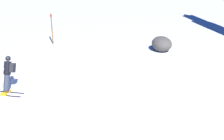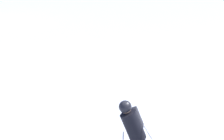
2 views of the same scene
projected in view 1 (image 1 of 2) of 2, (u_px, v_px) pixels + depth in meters
ground_plane at (6, 93)px, 14.84m from camera, size 300.00×300.00×0.00m
skier at (8, 73)px, 14.72m from camera, size 1.48×1.66×1.73m
exposed_boulder_1 at (162, 44)px, 20.16m from camera, size 1.46×1.24×0.95m
trail_marker at (52, 28)px, 21.17m from camera, size 0.13×0.13×2.14m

